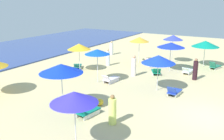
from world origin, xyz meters
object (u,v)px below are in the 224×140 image
at_px(umbrella_1, 158,59).
at_px(lounge_chair_2_0, 156,72).
at_px(lounge_chair_2_1, 188,71).
at_px(beach_ball_0, 100,102).
at_px(lounge_chair_3_0, 215,66).
at_px(umbrella_4, 139,39).
at_px(umbrella_3, 205,44).
at_px(lounge_chair_5_0, 87,111).
at_px(lounge_chair_4_0, 151,62).
at_px(lounge_chair_0_0, 78,66).
at_px(beachgoer_4, 134,66).
at_px(lounge_chair_1_0, 174,92).
at_px(umbrella_6, 97,52).
at_px(lounge_chair_4_1, 152,63).
at_px(umbrella_2, 171,45).
at_px(beachgoer_2, 111,48).
at_px(umbrella_5, 61,68).
at_px(umbrella_0, 79,47).
at_px(lounge_chair_6_0, 110,79).
at_px(umbrella_9, 173,38).
at_px(umbrella_8, 74,97).
at_px(beachgoer_5, 112,111).
at_px(beachgoer_0, 108,58).
at_px(beachgoer_3, 195,70).

bearing_deg(umbrella_1, lounge_chair_2_0, 21.83).
height_order(lounge_chair_2_1, beach_ball_0, lounge_chair_2_1).
xyz_separation_m(lounge_chair_3_0, umbrella_4, (-1.49, 6.79, 2.08)).
distance_m(lounge_chair_2_0, umbrella_3, 5.77).
height_order(lounge_chair_3_0, lounge_chair_5_0, lounge_chair_5_0).
height_order(umbrella_4, lounge_chair_4_0, umbrella_4).
distance_m(lounge_chair_0_0, umbrella_4, 6.38).
bearing_deg(beachgoer_4, umbrella_3, 57.34).
xyz_separation_m(lounge_chair_1_0, lounge_chair_3_0, (8.17, -1.23, -0.02)).
bearing_deg(umbrella_6, lounge_chair_4_0, -11.81).
bearing_deg(lounge_chair_1_0, lounge_chair_4_1, -52.48).
relative_size(umbrella_2, lounge_chair_5_0, 1.64).
height_order(lounge_chair_2_0, lounge_chair_5_0, lounge_chair_5_0).
bearing_deg(lounge_chair_4_0, umbrella_1, 129.84).
height_order(lounge_chair_1_0, beachgoer_2, beachgoer_2).
relative_size(lounge_chair_4_0, umbrella_5, 0.55).
relative_size(umbrella_0, lounge_chair_4_1, 1.51).
distance_m(umbrella_5, lounge_chair_6_0, 6.03).
distance_m(umbrella_0, umbrella_9, 9.08).
xyz_separation_m(umbrella_1, lounge_chair_1_0, (-0.33, -1.29, -1.94)).
distance_m(lounge_chair_2_0, umbrella_5, 9.78).
xyz_separation_m(umbrella_1, lounge_chair_3_0, (7.85, -2.52, -1.96)).
distance_m(lounge_chair_3_0, beachgoer_4, 7.78).
xyz_separation_m(umbrella_6, lounge_chair_6_0, (0.44, -0.84, -2.07)).
relative_size(umbrella_2, umbrella_5, 0.93).
xyz_separation_m(lounge_chair_1_0, umbrella_6, (-0.29, 5.72, 2.09)).
bearing_deg(lounge_chair_0_0, beachgoer_2, -118.65).
xyz_separation_m(umbrella_5, lounge_chair_6_0, (5.61, 0.29, -2.20)).
distance_m(umbrella_8, beach_ball_0, 4.92).
bearing_deg(beachgoer_5, lounge_chair_3_0, -173.86).
bearing_deg(umbrella_4, umbrella_6, 178.64).
relative_size(lounge_chair_2_0, lounge_chair_4_1, 0.98).
distance_m(lounge_chair_4_1, beachgoer_2, 6.11).
bearing_deg(lounge_chair_4_1, lounge_chair_2_0, 87.87).
relative_size(lounge_chair_0_0, beach_ball_0, 3.51).
height_order(lounge_chair_5_0, umbrella_9, umbrella_9).
distance_m(lounge_chair_5_0, beachgoer_0, 10.65).
xyz_separation_m(umbrella_0, umbrella_5, (-6.91, -4.16, 0.32)).
bearing_deg(umbrella_2, umbrella_8, -178.76).
bearing_deg(umbrella_3, beachgoer_2, 89.23).
height_order(umbrella_2, lounge_chair_3_0, umbrella_2).
distance_m(lounge_chair_6_0, beach_ball_0, 4.21).
xyz_separation_m(lounge_chair_1_0, lounge_chair_2_1, (5.40, 0.50, -0.02)).
bearing_deg(lounge_chair_4_0, lounge_chair_6_0, 99.22).
bearing_deg(umbrella_6, beachgoer_0, 22.50).
bearing_deg(lounge_chair_6_0, lounge_chair_0_0, -16.07).
xyz_separation_m(beachgoer_0, beachgoer_3, (-0.28, -8.02, 0.04)).
xyz_separation_m(umbrella_6, umbrella_9, (8.59, -2.95, 0.16)).
bearing_deg(umbrella_4, umbrella_5, -175.42).
bearing_deg(lounge_chair_1_0, beach_ball_0, 53.78).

